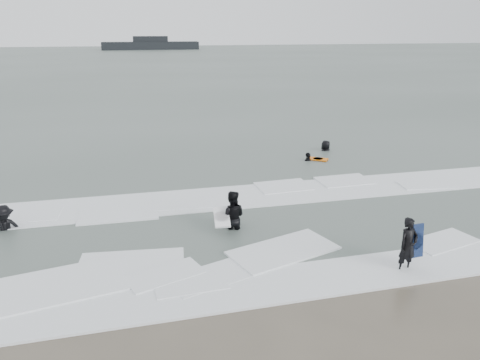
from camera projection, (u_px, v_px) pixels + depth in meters
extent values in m
plane|color=brown|center=(282.00, 273.00, 12.92)|extent=(320.00, 320.00, 0.00)
plane|color=#47544C|center=(146.00, 63.00, 86.80)|extent=(320.00, 320.00, 0.00)
imported|color=black|center=(405.00, 271.00, 13.01)|extent=(0.65, 0.49, 1.61)
imported|color=black|center=(232.00, 228.00, 15.75)|extent=(1.07, 0.92, 1.88)
imported|color=black|center=(6.00, 232.00, 15.49)|extent=(1.27, 0.89, 1.79)
imported|color=black|center=(308.00, 161.00, 23.57)|extent=(1.02, 0.66, 1.61)
imported|color=black|center=(326.00, 151.00, 25.47)|extent=(1.02, 0.90, 1.75)
cube|color=white|center=(289.00, 283.00, 12.35)|extent=(30.03, 2.32, 0.07)
cube|color=white|center=(234.00, 198.00, 18.45)|extent=(30.00, 2.60, 0.09)
cube|color=black|center=(151.00, 46.00, 135.91)|extent=(27.62, 4.93, 2.17)
cube|color=black|center=(150.00, 39.00, 135.32)|extent=(9.86, 2.96, 1.58)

